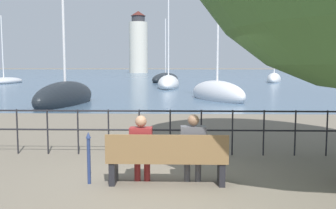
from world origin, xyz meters
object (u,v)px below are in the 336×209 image
at_px(sailboat_4, 168,84).
at_px(sailboat_2, 274,79).
at_px(seated_person_left, 141,146).
at_px(sailboat_1, 4,81).
at_px(harbor_lighthouse, 138,44).
at_px(sailboat_3, 166,79).
at_px(closed_umbrella, 89,155).
at_px(sailboat_0, 65,97).
at_px(park_bench, 167,160).
at_px(sailboat_5, 217,93).
at_px(seated_person_right, 193,146).

bearing_deg(sailboat_4, sailboat_2, 45.12).
xyz_separation_m(seated_person_left, sailboat_1, (-21.06, 39.29, -0.42)).
bearing_deg(harbor_lighthouse, sailboat_3, -81.08).
relative_size(seated_person_left, closed_umbrella, 1.31).
distance_m(seated_person_left, sailboat_0, 14.77).
relative_size(park_bench, sailboat_3, 0.23).
bearing_deg(sailboat_3, seated_person_left, -70.77).
distance_m(park_bench, sailboat_5, 17.06).
height_order(park_bench, closed_umbrella, closed_umbrella).
bearing_deg(park_bench, sailboat_5, 81.42).
distance_m(sailboat_4, sailboat_5, 14.11).
height_order(seated_person_right, sailboat_1, sailboat_1).
height_order(park_bench, sailboat_5, sailboat_5).
bearing_deg(seated_person_right, seated_person_left, 179.83).
bearing_deg(seated_person_left, sailboat_0, 111.99).
bearing_deg(sailboat_0, sailboat_1, 128.01).
height_order(park_bench, harbor_lighthouse, harbor_lighthouse).
relative_size(sailboat_0, sailboat_5, 0.72).
relative_size(sailboat_1, sailboat_4, 0.91).
bearing_deg(sailboat_3, sailboat_5, -63.63).
xyz_separation_m(seated_person_right, harbor_lighthouse, (-13.95, 119.66, 8.86)).
bearing_deg(park_bench, sailboat_0, 113.46).
bearing_deg(sailboat_5, harbor_lighthouse, 74.02).
relative_size(closed_umbrella, sailboat_1, 0.10).
xyz_separation_m(closed_umbrella, sailboat_4, (0.50, 30.55, -0.13)).
distance_m(seated_person_right, harbor_lighthouse, 120.80).
xyz_separation_m(closed_umbrella, sailboat_0, (-4.62, 13.76, -0.13)).
distance_m(sailboat_3, sailboat_5, 27.75).
bearing_deg(sailboat_5, sailboat_1, 112.07).
bearing_deg(sailboat_5, seated_person_right, -121.95).
height_order(sailboat_3, harbor_lighthouse, harbor_lighthouse).
bearing_deg(sailboat_5, seated_person_left, -124.95).
relative_size(sailboat_2, sailboat_4, 1.04).
bearing_deg(harbor_lighthouse, seated_person_left, -83.78).
height_order(sailboat_0, harbor_lighthouse, harbor_lighthouse).
relative_size(park_bench, closed_umbrella, 2.27).
relative_size(sailboat_4, harbor_lighthouse, 0.48).
bearing_deg(closed_umbrella, sailboat_0, 108.56).
height_order(seated_person_left, sailboat_1, sailboat_1).
bearing_deg(closed_umbrella, seated_person_right, 2.02).
bearing_deg(closed_umbrella, sailboat_3, 90.38).
xyz_separation_m(sailboat_0, sailboat_1, (-15.53, 25.60, -0.14)).
bearing_deg(seated_person_left, closed_umbrella, -175.82).
height_order(sailboat_2, harbor_lighthouse, harbor_lighthouse).
bearing_deg(sailboat_3, sailboat_0, -80.39).
bearing_deg(seated_person_right, park_bench, -169.97).
distance_m(seated_person_left, harbor_lighthouse, 120.70).
height_order(park_bench, sailboat_0, sailboat_0).
distance_m(seated_person_right, sailboat_0, 15.13).
xyz_separation_m(seated_person_right, sailboat_2, (12.35, 43.82, -0.27)).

